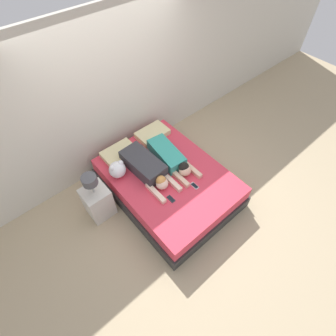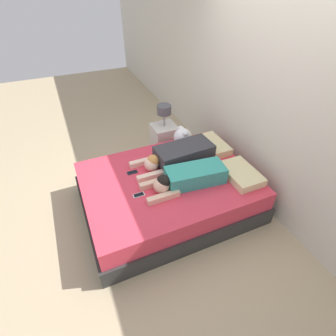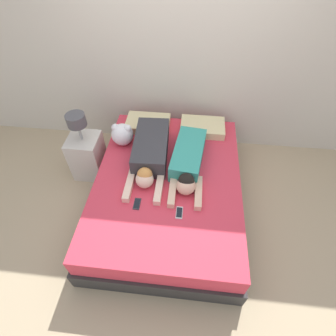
# 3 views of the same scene
# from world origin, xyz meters

# --- Properties ---
(ground_plane) EXTENTS (12.00, 12.00, 0.00)m
(ground_plane) POSITION_xyz_m (0.00, 0.00, 0.00)
(ground_plane) COLOR tan
(wall_back) EXTENTS (12.00, 0.06, 2.60)m
(wall_back) POSITION_xyz_m (0.00, 1.22, 1.30)
(wall_back) COLOR beige
(wall_back) RESTS_ON ground_plane
(bed) EXTENTS (1.61, 2.13, 0.49)m
(bed) POSITION_xyz_m (0.00, 0.00, 0.24)
(bed) COLOR #2D2D2D
(bed) RESTS_ON ground_plane
(pillow_head_left) EXTENTS (0.55, 0.36, 0.10)m
(pillow_head_left) POSITION_xyz_m (-0.35, 0.83, 0.54)
(pillow_head_left) COLOR beige
(pillow_head_left) RESTS_ON bed
(pillow_head_right) EXTENTS (0.55, 0.36, 0.10)m
(pillow_head_right) POSITION_xyz_m (0.35, 0.83, 0.54)
(pillow_head_right) COLOR beige
(pillow_head_right) RESTS_ON bed
(person_left) EXTENTS (0.40, 1.09, 0.24)m
(person_left) POSITION_xyz_m (-0.23, 0.25, 0.60)
(person_left) COLOR #333338
(person_left) RESTS_ON bed
(person_right) EXTENTS (0.39, 1.03, 0.22)m
(person_right) POSITION_xyz_m (0.20, 0.16, 0.59)
(person_right) COLOR teal
(person_right) RESTS_ON bed
(cell_phone_left) EXTENTS (0.06, 0.13, 0.01)m
(cell_phone_left) POSITION_xyz_m (-0.27, -0.38, 0.49)
(cell_phone_left) COLOR #2D2D33
(cell_phone_left) RESTS_ON bed
(cell_phone_right) EXTENTS (0.06, 0.13, 0.01)m
(cell_phone_right) POSITION_xyz_m (0.16, -0.43, 0.49)
(cell_phone_right) COLOR silver
(cell_phone_right) RESTS_ON bed
(plush_toy) EXTENTS (0.26, 0.26, 0.27)m
(plush_toy) POSITION_xyz_m (-0.60, 0.49, 0.63)
(plush_toy) COLOR white
(plush_toy) RESTS_ON bed
(nightstand) EXTENTS (0.37, 0.37, 0.93)m
(nightstand) POSITION_xyz_m (-1.07, 0.40, 0.33)
(nightstand) COLOR beige
(nightstand) RESTS_ON ground_plane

